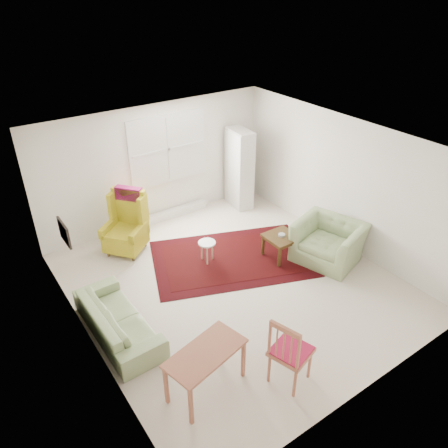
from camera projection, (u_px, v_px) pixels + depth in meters
room at (228, 215)px, 7.09m from camera, size 5.04×5.54×2.51m
rug at (232, 258)px, 8.20m from camera, size 3.40×2.80×0.03m
sofa at (117, 314)px, 6.36m from camera, size 0.75×1.83×0.73m
armchair at (329, 238)px, 7.98m from camera, size 1.31×1.40×0.90m
wingback_chair at (124, 224)px, 8.12m from camera, size 1.02×1.01×1.22m
coffee_table at (281, 246)px, 8.15m from camera, size 0.57×0.57×0.46m
stool at (207, 252)px, 8.02m from camera, size 0.34×0.34×0.43m
cabinet at (240, 169)px, 9.65m from camera, size 0.44×0.74×1.77m
desk at (206, 371)px, 5.51m from camera, size 1.13×0.74×0.66m
desk_chair at (291, 350)px, 5.54m from camera, size 0.59×0.59×1.08m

